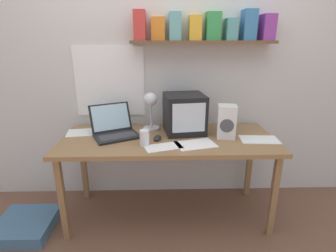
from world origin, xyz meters
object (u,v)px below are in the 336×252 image
(crt_monitor, at_px, (184,113))
(laptop, at_px, (114,128))
(desk_lamp, at_px, (151,105))
(loose_paper_near_laptop, at_px, (163,147))
(juice_glass, at_px, (144,139))
(computer_mouse, at_px, (157,138))
(loose_paper_near_monitor, at_px, (196,144))
(open_notebook, at_px, (259,139))
(space_heater, at_px, (227,122))
(floor_cushion, at_px, (25,225))
(printed_handout, at_px, (82,132))
(corner_desk, at_px, (168,144))

(crt_monitor, bearing_deg, laptop, 177.79)
(desk_lamp, height_order, loose_paper_near_laptop, desk_lamp)
(juice_glass, distance_m, computer_mouse, 0.15)
(juice_glass, height_order, loose_paper_near_monitor, juice_glass)
(loose_paper_near_monitor, bearing_deg, open_notebook, 9.26)
(juice_glass, distance_m, open_notebook, 0.92)
(crt_monitor, distance_m, space_heater, 0.36)
(desk_lamp, relative_size, loose_paper_near_monitor, 1.02)
(crt_monitor, xyz_separation_m, open_notebook, (0.59, -0.21, -0.16))
(desk_lamp, bearing_deg, floor_cushion, -159.17)
(floor_cushion, bearing_deg, space_heater, 6.57)
(laptop, relative_size, juice_glass, 3.73)
(crt_monitor, xyz_separation_m, juice_glass, (-0.32, -0.30, -0.11))
(juice_glass, distance_m, printed_handout, 0.63)
(juice_glass, distance_m, loose_paper_near_laptop, 0.16)
(printed_handout, relative_size, floor_cushion, 0.62)
(crt_monitor, xyz_separation_m, computer_mouse, (-0.23, -0.19, -0.15))
(laptop, bearing_deg, loose_paper_near_laptop, -59.98)
(loose_paper_near_monitor, distance_m, loose_paper_near_laptop, 0.25)
(open_notebook, height_order, printed_handout, same)
(loose_paper_near_laptop, xyz_separation_m, floor_cushion, (-1.14, 0.01, -0.69))
(loose_paper_near_laptop, bearing_deg, open_notebook, 9.60)
(desk_lamp, relative_size, printed_handout, 1.24)
(crt_monitor, distance_m, laptop, 0.60)
(printed_handout, bearing_deg, loose_paper_near_monitor, -17.19)
(space_heater, height_order, floor_cushion, space_heater)
(space_heater, distance_m, loose_paper_near_monitor, 0.33)
(juice_glass, xyz_separation_m, loose_paper_near_laptop, (0.14, -0.04, -0.05))
(corner_desk, bearing_deg, juice_glass, -138.80)
(space_heater, height_order, loose_paper_near_laptop, space_heater)
(printed_handout, bearing_deg, laptop, -11.36)
(corner_desk, xyz_separation_m, crt_monitor, (0.14, 0.14, 0.22))
(printed_handout, distance_m, floor_cushion, 0.88)
(corner_desk, bearing_deg, computer_mouse, -152.64)
(loose_paper_near_laptop, bearing_deg, crt_monitor, 61.74)
(crt_monitor, height_order, space_heater, crt_monitor)
(corner_desk, relative_size, printed_handout, 6.28)
(juice_glass, height_order, space_heater, space_heater)
(desk_lamp, height_order, floor_cushion, desk_lamp)
(space_heater, height_order, loose_paper_near_monitor, space_heater)
(corner_desk, distance_m, space_heater, 0.51)
(floor_cushion, bearing_deg, crt_monitor, 14.05)
(desk_lamp, xyz_separation_m, printed_handout, (-0.59, -0.03, -0.23))
(space_heater, distance_m, computer_mouse, 0.57)
(desk_lamp, distance_m, space_heater, 0.65)
(corner_desk, bearing_deg, laptop, 169.69)
(space_heater, distance_m, open_notebook, 0.30)
(loose_paper_near_laptop, distance_m, floor_cushion, 1.33)
(desk_lamp, height_order, computer_mouse, desk_lamp)
(open_notebook, bearing_deg, crt_monitor, 160.43)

